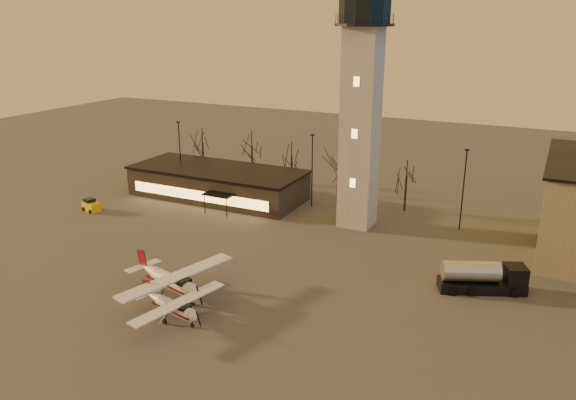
{
  "coord_description": "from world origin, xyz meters",
  "views": [
    {
      "loc": [
        21.68,
        -33.55,
        24.89
      ],
      "look_at": [
        -1.29,
        13.0,
        8.02
      ],
      "focal_mm": 35.0,
      "sensor_mm": 36.0,
      "label": 1
    }
  ],
  "objects": [
    {
      "name": "ground",
      "position": [
        0.0,
        0.0,
        0.0
      ],
      "size": [
        220.0,
        220.0,
        0.0
      ],
      "primitive_type": "plane",
      "color": "#484542",
      "rests_on": "ground"
    },
    {
      "name": "tree_row",
      "position": [
        -13.7,
        39.16,
        5.94
      ],
      "size": [
        37.2,
        9.2,
        8.8
      ],
      "color": "black",
      "rests_on": "ground"
    },
    {
      "name": "terminal",
      "position": [
        -21.99,
        31.98,
        2.16
      ],
      "size": [
        25.4,
        12.2,
        4.3
      ],
      "color": "black",
      "rests_on": "ground"
    },
    {
      "name": "control_tower",
      "position": [
        0.0,
        30.0,
        16.33
      ],
      "size": [
        6.8,
        6.8,
        32.6
      ],
      "color": "#9A9792",
      "rests_on": "ground"
    },
    {
      "name": "fuel_truck",
      "position": [
        16.81,
        18.08,
        1.18
      ],
      "size": [
        8.3,
        5.21,
        2.98
      ],
      "rotation": [
        0.0,
        0.0,
        0.4
      ],
      "color": "black",
      "rests_on": "ground"
    },
    {
      "name": "cessna_front",
      "position": [
        -8.6,
        4.06,
        1.17
      ],
      "size": [
        9.97,
        12.39,
        3.43
      ],
      "rotation": [
        0.0,
        0.0,
        -0.27
      ],
      "color": "silver",
      "rests_on": "ground"
    },
    {
      "name": "service_cart",
      "position": [
        -34.05,
        19.14,
        0.63
      ],
      "size": [
        2.89,
        2.2,
        1.66
      ],
      "rotation": [
        0.0,
        0.0,
        -0.26
      ],
      "color": "#EDAE0D",
      "rests_on": "ground"
    },
    {
      "name": "light_poles",
      "position": [
        0.5,
        31.0,
        5.41
      ],
      "size": [
        58.5,
        12.25,
        10.14
      ],
      "color": "black",
      "rests_on": "ground"
    },
    {
      "name": "cessna_rear",
      "position": [
        -5.89,
        0.71,
        0.92
      ],
      "size": [
        7.75,
        9.72,
        2.68
      ],
      "rotation": [
        0.0,
        0.0,
        -0.22
      ],
      "color": "silver",
      "rests_on": "ground"
    }
  ]
}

